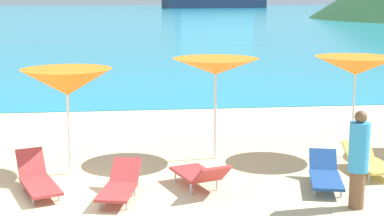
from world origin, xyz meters
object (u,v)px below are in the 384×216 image
object	(u,v)px
lounge_chair_4	(120,184)
lounge_chair_10	(38,179)
umbrella_3	(67,82)
lounge_chair_7	(200,174)
umbrella_4	(216,67)
lounge_chair_1	(369,161)
beachgoer_1	(359,157)
lounge_chair_5	(325,174)
umbrella_5	(356,66)

from	to	relation	value
lounge_chair_4	lounge_chair_10	world-z (taller)	lounge_chair_10
umbrella_3	lounge_chair_7	size ratio (longest dim) A/B	1.35
lounge_chair_4	lounge_chair_7	distance (m)	1.52
umbrella_4	lounge_chair_1	distance (m)	3.79
lounge_chair_4	lounge_chair_7	world-z (taller)	lounge_chair_7
beachgoer_1	lounge_chair_7	bearing A→B (deg)	-162.57
lounge_chair_5	lounge_chair_10	xyz separation A→B (m)	(-5.40, 0.31, 0.01)
lounge_chair_1	lounge_chair_5	xyz separation A→B (m)	(-1.20, -0.74, -0.00)
lounge_chair_7	lounge_chair_1	bearing A→B (deg)	172.14
lounge_chair_1	lounge_chair_5	size ratio (longest dim) A/B	0.93
lounge_chair_10	umbrella_3	bearing A→B (deg)	45.08
lounge_chair_5	umbrella_3	bearing A→B (deg)	178.76
umbrella_5	lounge_chair_4	bearing A→B (deg)	-157.27
lounge_chair_10	beachgoer_1	bearing A→B (deg)	-35.19
umbrella_3	beachgoer_1	world-z (taller)	umbrella_3
umbrella_4	lounge_chair_10	xyz separation A→B (m)	(-3.62, -1.89, -1.82)
umbrella_5	lounge_chair_5	bearing A→B (deg)	-123.93
umbrella_4	beachgoer_1	size ratio (longest dim) A/B	1.33
umbrella_3	lounge_chair_1	bearing A→B (deg)	-6.13
umbrella_3	umbrella_5	world-z (taller)	umbrella_5
lounge_chair_1	lounge_chair_10	xyz separation A→B (m)	(-6.60, -0.43, 0.01)
umbrella_5	lounge_chair_7	bearing A→B (deg)	-153.22
umbrella_5	lounge_chair_4	world-z (taller)	umbrella_5
umbrella_5	umbrella_3	bearing A→B (deg)	-174.70
beachgoer_1	umbrella_4	bearing A→B (deg)	163.58
umbrella_4	lounge_chair_1	bearing A→B (deg)	-26.07
umbrella_3	umbrella_5	xyz separation A→B (m)	(6.23, 0.58, 0.18)
beachgoer_1	lounge_chair_4	bearing A→B (deg)	-149.47
umbrella_3	lounge_chair_4	distance (m)	2.51
lounge_chair_7	beachgoer_1	bearing A→B (deg)	135.46
umbrella_5	lounge_chair_7	size ratio (longest dim) A/B	1.42
lounge_chair_1	lounge_chair_5	distance (m)	1.41
lounge_chair_1	umbrella_3	bearing A→B (deg)	171.23
umbrella_5	beachgoer_1	world-z (taller)	umbrella_5
lounge_chair_4	beachgoer_1	world-z (taller)	beachgoer_1
umbrella_4	beachgoer_1	world-z (taller)	umbrella_4
lounge_chair_10	umbrella_5	bearing A→B (deg)	-6.36
umbrella_5	lounge_chair_10	distance (m)	7.16
lounge_chair_4	beachgoer_1	distance (m)	4.18
umbrella_5	lounge_chair_5	world-z (taller)	umbrella_5
lounge_chair_4	lounge_chair_7	size ratio (longest dim) A/B	0.98
umbrella_4	lounge_chair_1	world-z (taller)	umbrella_4
lounge_chair_5	lounge_chair_7	world-z (taller)	lounge_chair_7
lounge_chair_10	beachgoer_1	world-z (taller)	beachgoer_1
umbrella_5	lounge_chair_10	size ratio (longest dim) A/B	1.35
lounge_chair_7	beachgoer_1	xyz separation A→B (m)	(2.53, -1.26, 0.58)
umbrella_4	beachgoer_1	bearing A→B (deg)	-60.38
lounge_chair_1	lounge_chair_10	distance (m)	6.62
umbrella_3	lounge_chair_5	xyz separation A→B (m)	(4.90, -1.39, -1.66)
umbrella_3	lounge_chair_7	world-z (taller)	umbrella_3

